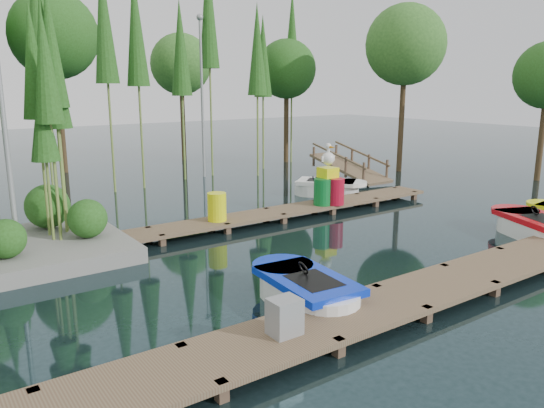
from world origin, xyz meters
TOP-DOWN VIEW (x-y plane):
  - ground_plane at (0.00, 0.00)m, footprint 90.00×90.00m
  - near_dock at (0.00, -4.50)m, footprint 18.00×1.50m
  - far_dock at (1.00, 2.50)m, footprint 15.00×1.20m
  - tree_screen at (-2.04, 10.60)m, footprint 34.42×18.53m
  - lamp_rear at (4.00, 11.00)m, footprint 0.30×0.30m
  - ramp at (9.00, 6.50)m, footprint 1.50×3.94m
  - boat_blue at (-1.33, -3.25)m, footprint 1.50×2.93m
  - boat_red at (6.93, -3.32)m, footprint 2.31×3.23m
  - boat_white_far at (5.94, 4.47)m, footprint 2.78×2.97m
  - utility_cabinet at (-2.77, -4.50)m, footprint 0.49×0.42m
  - yellow_barrel at (-0.08, 2.50)m, footprint 0.56×0.56m
  - drum_cluster at (4.14, 2.35)m, footprint 1.18×1.08m
  - seagull_post at (4.66, 2.50)m, footprint 0.50×0.27m

SIDE VIEW (x-z plane):
  - ground_plane at x=0.00m, z-range 0.00..0.00m
  - far_dock at x=1.00m, z-range -0.02..0.48m
  - near_dock at x=0.00m, z-range -0.02..0.48m
  - boat_blue at x=-1.33m, z-range -0.20..0.75m
  - boat_red at x=6.93m, z-range -0.21..0.78m
  - boat_white_far at x=5.94m, z-range -0.37..0.96m
  - ramp at x=9.00m, z-range -0.16..1.33m
  - utility_cabinet at x=-2.77m, z-range 0.30..0.90m
  - yellow_barrel at x=-0.08m, z-range 0.30..1.14m
  - seagull_post at x=4.66m, z-range 0.44..1.23m
  - drum_cluster at x=4.14m, z-range -0.12..1.92m
  - lamp_rear at x=4.00m, z-range 0.64..7.89m
  - tree_screen at x=-2.04m, z-range 0.96..11.27m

